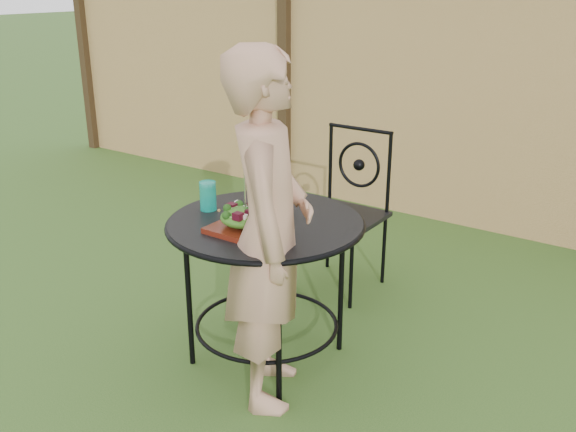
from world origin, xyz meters
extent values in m
plane|color=#224516|center=(0.00, 0.00, 0.00)|extent=(60.00, 60.00, 0.00)
cube|color=#E3B370|center=(0.00, 2.20, 0.90)|extent=(8.00, 0.05, 1.80)
cube|color=black|center=(-3.90, 2.15, 0.95)|extent=(0.09, 0.09, 1.90)
cube|color=black|center=(-1.30, 2.15, 0.95)|extent=(0.09, 0.09, 1.90)
cylinder|color=black|center=(0.20, -0.12, 0.71)|extent=(0.90, 0.90, 0.02)
torus|color=black|center=(0.20, -0.12, 0.71)|extent=(0.92, 0.92, 0.02)
torus|color=black|center=(0.20, -0.12, 0.18)|extent=(0.70, 0.70, 0.02)
cylinder|color=black|center=(0.46, 0.14, 0.35)|extent=(0.03, 0.03, 0.71)
cylinder|color=black|center=(-0.06, 0.14, 0.35)|extent=(0.03, 0.03, 0.71)
cylinder|color=black|center=(-0.06, -0.38, 0.35)|extent=(0.03, 0.03, 0.71)
cylinder|color=black|center=(0.46, -0.38, 0.35)|extent=(0.03, 0.03, 0.71)
cube|color=black|center=(0.09, 0.75, 0.45)|extent=(0.46, 0.46, 0.03)
cylinder|color=black|center=(0.09, 0.96, 0.94)|extent=(0.42, 0.02, 0.02)
torus|color=black|center=(0.09, 0.96, 0.72)|extent=(0.28, 0.02, 0.28)
cylinder|color=black|center=(-0.11, 0.55, 0.22)|extent=(0.02, 0.02, 0.44)
cylinder|color=black|center=(0.29, 0.55, 0.22)|extent=(0.02, 0.02, 0.44)
cylinder|color=black|center=(-0.11, 0.95, 0.22)|extent=(0.02, 0.02, 0.44)
cylinder|color=black|center=(0.29, 0.95, 0.22)|extent=(0.02, 0.02, 0.44)
cylinder|color=black|center=(-0.11, 0.96, 0.70)|extent=(0.02, 0.02, 0.50)
cylinder|color=black|center=(0.29, 0.96, 0.70)|extent=(0.02, 0.02, 0.50)
imported|color=tan|center=(0.38, -0.33, 0.77)|extent=(0.61, 0.67, 1.55)
cube|color=#51190B|center=(0.20, -0.27, 0.74)|extent=(0.27, 0.27, 0.02)
ellipsoid|color=#235614|center=(0.20, -0.27, 0.79)|extent=(0.21, 0.21, 0.08)
cylinder|color=silver|center=(0.21, -0.27, 0.92)|extent=(0.01, 0.01, 0.18)
cylinder|color=#0EA28D|center=(-0.12, -0.16, 0.79)|extent=(0.08, 0.08, 0.14)
camera|label=1|loc=(1.87, -2.32, 1.77)|focal=40.00mm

